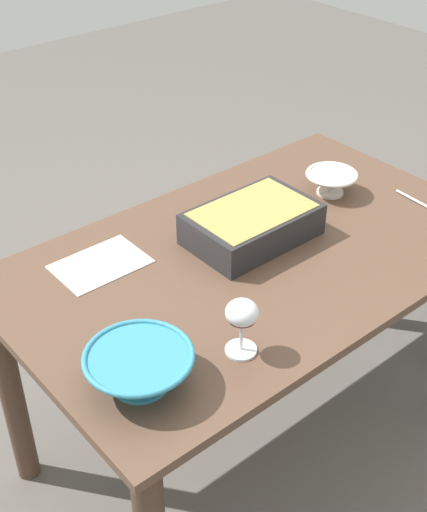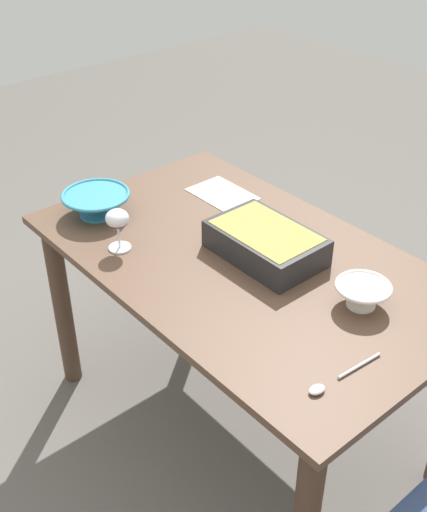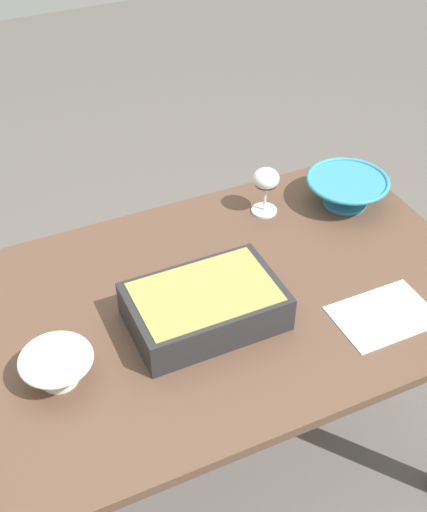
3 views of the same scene
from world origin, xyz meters
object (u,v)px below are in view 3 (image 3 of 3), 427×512
(casserole_dish, at_px, (205,305))
(mixing_bowl, at_px, (347,189))
(wine_glass, at_px, (266,182))
(napkin, at_px, (384,315))
(dining_table, at_px, (209,337))
(small_bowl, at_px, (57,367))

(casserole_dish, relative_size, mixing_bowl, 1.49)
(wine_glass, height_order, casserole_dish, wine_glass)
(wine_glass, distance_m, napkin, 0.49)
(wine_glass, bearing_deg, dining_table, -137.93)
(dining_table, height_order, mixing_bowl, mixing_bowl)
(casserole_dish, distance_m, napkin, 0.42)
(mixing_bowl, xyz_separation_m, napkin, (-0.17, -0.41, -0.04))
(napkin, bearing_deg, dining_table, 148.07)
(dining_table, height_order, small_bowl, small_bowl)
(mixing_bowl, bearing_deg, napkin, -111.82)
(napkin, bearing_deg, mixing_bowl, 68.18)
(dining_table, bearing_deg, napkin, -31.93)
(dining_table, height_order, wine_glass, wine_glass)
(mixing_bowl, height_order, napkin, mixing_bowl)
(dining_table, distance_m, mixing_bowl, 0.58)
(dining_table, distance_m, napkin, 0.43)
(wine_glass, height_order, mixing_bowl, wine_glass)
(mixing_bowl, distance_m, napkin, 0.45)
(small_bowl, bearing_deg, wine_glass, 27.30)
(dining_table, relative_size, mixing_bowl, 5.82)
(dining_table, height_order, casserole_dish, casserole_dish)
(casserole_dish, bearing_deg, wine_glass, 44.44)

